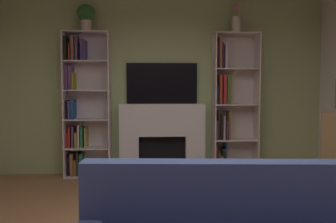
{
  "coord_description": "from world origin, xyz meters",
  "views": [
    {
      "loc": [
        -0.22,
        -2.69,
        1.38
      ],
      "look_at": [
        0.0,
        1.17,
        1.12
      ],
      "focal_mm": 37.17,
      "sensor_mm": 36.0,
      "label": 1
    }
  ],
  "objects_px": {
    "bookshelf_left": "(82,106)",
    "bookshelf_right": "(229,107)",
    "tv": "(162,83)",
    "fireplace": "(162,137)",
    "vase_with_flowers": "(236,24)",
    "potted_plant": "(86,16)"
  },
  "relations": [
    {
      "from": "bookshelf_left",
      "to": "potted_plant",
      "type": "relative_size",
      "value": 5.37
    },
    {
      "from": "tv",
      "to": "bookshelf_right",
      "type": "xyz_separation_m",
      "value": [
        1.07,
        -0.09,
        -0.38
      ]
    },
    {
      "from": "potted_plant",
      "to": "tv",
      "type": "bearing_deg",
      "value": 5.87
    },
    {
      "from": "bookshelf_left",
      "to": "bookshelf_right",
      "type": "bearing_deg",
      "value": -0.1
    },
    {
      "from": "fireplace",
      "to": "bookshelf_right",
      "type": "xyz_separation_m",
      "value": [
        1.07,
        -0.0,
        0.48
      ]
    },
    {
      "from": "tv",
      "to": "bookshelf_right",
      "type": "relative_size",
      "value": 0.5
    },
    {
      "from": "fireplace",
      "to": "bookshelf_right",
      "type": "distance_m",
      "value": 1.17
    },
    {
      "from": "bookshelf_left",
      "to": "vase_with_flowers",
      "type": "xyz_separation_m",
      "value": [
        2.42,
        -0.03,
        1.3
      ]
    },
    {
      "from": "fireplace",
      "to": "potted_plant",
      "type": "height_order",
      "value": "potted_plant"
    },
    {
      "from": "fireplace",
      "to": "vase_with_flowers",
      "type": "distance_m",
      "value": 2.14
    },
    {
      "from": "tv",
      "to": "potted_plant",
      "type": "bearing_deg",
      "value": -174.13
    },
    {
      "from": "fireplace",
      "to": "bookshelf_left",
      "type": "bearing_deg",
      "value": 179.98
    },
    {
      "from": "bookshelf_right",
      "to": "bookshelf_left",
      "type": "bearing_deg",
      "value": 179.9
    },
    {
      "from": "fireplace",
      "to": "potted_plant",
      "type": "distance_m",
      "value": 2.22
    },
    {
      "from": "tv",
      "to": "vase_with_flowers",
      "type": "relative_size",
      "value": 2.51
    },
    {
      "from": "potted_plant",
      "to": "vase_with_flowers",
      "type": "height_order",
      "value": "vase_with_flowers"
    },
    {
      "from": "fireplace",
      "to": "bookshelf_left",
      "type": "height_order",
      "value": "bookshelf_left"
    },
    {
      "from": "bookshelf_right",
      "to": "potted_plant",
      "type": "bearing_deg",
      "value": -179.27
    },
    {
      "from": "potted_plant",
      "to": "vase_with_flowers",
      "type": "xyz_separation_m",
      "value": [
        2.33,
        -0.0,
        -0.09
      ]
    },
    {
      "from": "bookshelf_right",
      "to": "fireplace",
      "type": "bearing_deg",
      "value": 179.79
    },
    {
      "from": "fireplace",
      "to": "vase_with_flowers",
      "type": "bearing_deg",
      "value": -1.59
    },
    {
      "from": "tv",
      "to": "bookshelf_right",
      "type": "distance_m",
      "value": 1.14
    }
  ]
}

